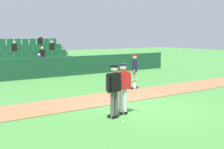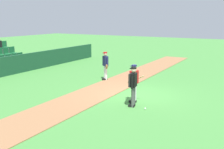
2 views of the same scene
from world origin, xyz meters
TOP-DOWN VIEW (x-y plane):
  - ground_plane at (0.00, 0.00)m, footprint 80.00×80.00m
  - infield_dirt_path at (0.00, 2.02)m, footprint 28.00×2.16m
  - dugout_fence at (0.00, 9.47)m, footprint 20.00×0.16m
  - batter_red_jersey at (-1.11, -0.39)m, footprint 0.62×0.80m
  - umpire_home_plate at (-1.63, -0.59)m, footprint 0.58×0.35m
  - runner_navy_jersey at (2.16, 3.07)m, footprint 0.50×0.57m
  - baseball at (-1.71, -1.21)m, footprint 0.07×0.07m

SIDE VIEW (x-z plane):
  - ground_plane at x=0.00m, z-range 0.00..0.00m
  - infield_dirt_path at x=0.00m, z-range 0.00..0.03m
  - baseball at x=-1.71m, z-range 0.00..0.07m
  - dugout_fence at x=0.00m, z-range 0.00..1.29m
  - runner_navy_jersey at x=2.16m, z-range 0.08..1.84m
  - batter_red_jersey at x=-1.11m, z-range 0.09..1.85m
  - umpire_home_plate at x=-1.63m, z-range 0.12..1.88m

